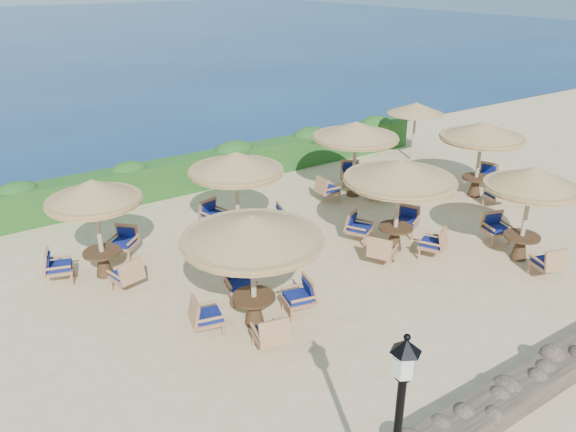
{
  "coord_description": "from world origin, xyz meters",
  "views": [
    {
      "loc": [
        -9.01,
        -10.55,
        7.31
      ],
      "look_at": [
        -1.41,
        0.77,
        1.3
      ],
      "focal_mm": 35.0,
      "sensor_mm": 36.0,
      "label": 1
    }
  ],
  "objects": [
    {
      "name": "cafe_set_0",
      "position": [
        -3.72,
        -1.33,
        1.89
      ],
      "size": [
        3.09,
        3.09,
        2.65
      ],
      "color": "tan",
      "rests_on": "ground"
    },
    {
      "name": "cafe_set_4",
      "position": [
        -1.87,
        2.7,
        1.89
      ],
      "size": [
        2.8,
        2.8,
        2.65
      ],
      "color": "tan",
      "rests_on": "ground"
    },
    {
      "name": "cafe_set_1",
      "position": [
        1.44,
        -0.4,
        1.89
      ],
      "size": [
        3.09,
        3.09,
        2.65
      ],
      "color": "tan",
      "rests_on": "ground"
    },
    {
      "name": "cafe_set_5",
      "position": [
        3.14,
        3.45,
        1.94
      ],
      "size": [
        2.93,
        2.93,
        2.65
      ],
      "color": "tan",
      "rests_on": "ground"
    },
    {
      "name": "cafe_set_2",
      "position": [
        3.88,
        -2.73,
        1.94
      ],
      "size": [
        2.46,
        2.88,
        2.65
      ],
      "color": "tan",
      "rests_on": "ground"
    },
    {
      "name": "cafe_set_3",
      "position": [
        -5.86,
        2.69,
        1.79
      ],
      "size": [
        2.7,
        2.66,
        2.65
      ],
      "color": "tan",
      "rests_on": "ground"
    },
    {
      "name": "hedge",
      "position": [
        0.0,
        7.2,
        0.6
      ],
      "size": [
        18.0,
        0.9,
        1.2
      ],
      "primitive_type": "cube",
      "color": "#1A4817",
      "rests_on": "ground"
    },
    {
      "name": "cafe_set_6",
      "position": [
        6.65,
        1.03,
        1.92
      ],
      "size": [
        2.86,
        2.86,
        2.65
      ],
      "color": "tan",
      "rests_on": "ground"
    },
    {
      "name": "stone_wall",
      "position": [
        0.0,
        -6.2,
        0.22
      ],
      "size": [
        15.0,
        0.65,
        0.44
      ],
      "primitive_type": "cube",
      "color": "brown",
      "rests_on": "ground"
    },
    {
      "name": "extra_parasol",
      "position": [
        7.8,
        5.2,
        2.17
      ],
      "size": [
        2.3,
        2.3,
        2.41
      ],
      "color": "tan",
      "rests_on": "ground"
    },
    {
      "name": "ground",
      "position": [
        0.0,
        0.0,
        0.0
      ],
      "size": [
        120.0,
        120.0,
        0.0
      ],
      "primitive_type": "plane",
      "color": "#D4B886",
      "rests_on": "ground"
    }
  ]
}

